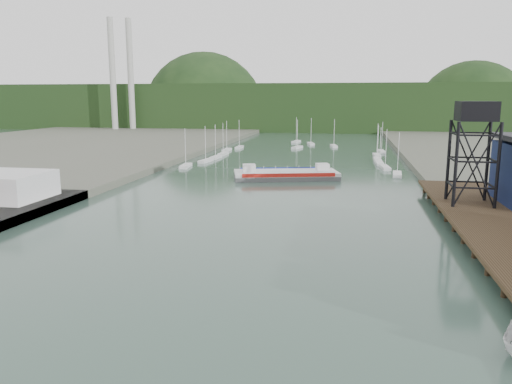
% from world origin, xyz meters
% --- Properties ---
extents(east_pier, '(14.00, 70.00, 2.45)m').
position_xyz_m(east_pier, '(37.00, 45.00, 1.90)').
color(east_pier, black).
rests_on(east_pier, ground).
extents(lift_tower, '(6.50, 6.50, 16.00)m').
position_xyz_m(lift_tower, '(35.00, 58.00, 15.65)').
color(lift_tower, black).
rests_on(lift_tower, east_pier).
extents(marina_sailboats, '(57.71, 92.65, 0.90)m').
position_xyz_m(marina_sailboats, '(0.08, 138.46, 0.35)').
color(marina_sailboats, silver).
rests_on(marina_sailboats, ground).
extents(smokestacks, '(11.20, 8.20, 60.00)m').
position_xyz_m(smokestacks, '(-106.00, 232.50, 30.00)').
color(smokestacks, '#AEADA8').
rests_on(smokestacks, ground).
extents(distant_hills, '(500.00, 120.00, 80.00)m').
position_xyz_m(distant_hills, '(-3.98, 301.35, 10.38)').
color(distant_hills, black).
rests_on(distant_hills, ground).
extents(chain_ferry, '(25.63, 15.54, 3.45)m').
position_xyz_m(chain_ferry, '(1.58, 90.14, 0.99)').
color(chain_ferry, '#4D4E50').
rests_on(chain_ferry, ground).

